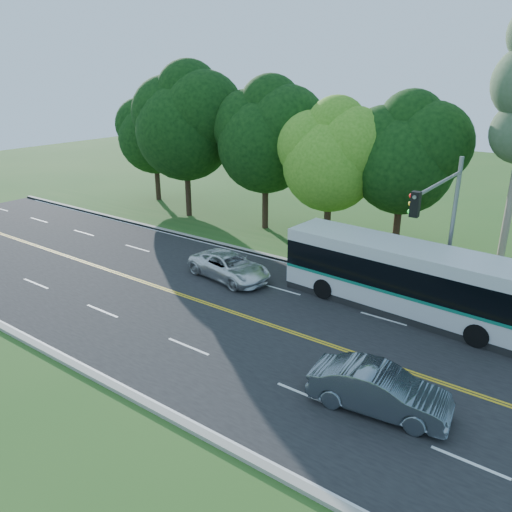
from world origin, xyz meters
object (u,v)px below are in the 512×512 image
Objects in this scene: traffic_signal at (443,216)px; sedan at (379,390)px; suv at (230,266)px; transit_bus at (411,281)px.

sedan is at bearing -83.80° from traffic_signal.
sedan is 0.94× the size of suv.
transit_bus is 7.83m from sedan.
sedan reaches higher than suv.
transit_bus is (-0.85, -0.58, -3.07)m from traffic_signal.
suv is at bearing 54.31° from sedan.
sedan is (1.74, -7.60, -0.82)m from transit_bus.
traffic_signal is 9.10m from sedan.
suv is at bearing -165.91° from transit_bus.
transit_bus is at bearing -70.15° from suv.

